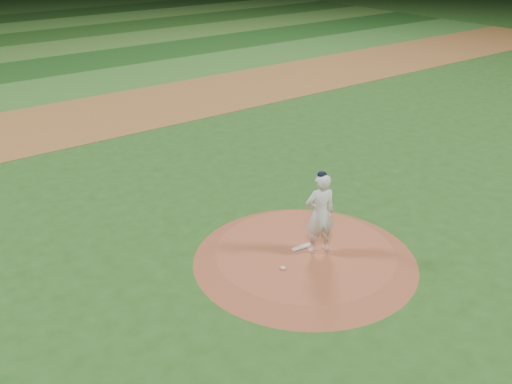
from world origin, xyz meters
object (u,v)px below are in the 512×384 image
(pitching_rubber, at_px, (302,247))
(pitcher_on_mound, at_px, (320,213))
(rosin_bag, at_px, (283,268))
(pitchers_mound, at_px, (305,256))

(pitching_rubber, bearing_deg, pitcher_on_mound, -55.17)
(pitching_rubber, height_order, rosin_bag, rosin_bag)
(pitchers_mound, height_order, rosin_bag, rosin_bag)
(pitchers_mound, bearing_deg, pitcher_on_mound, -33.04)
(pitching_rubber, bearing_deg, pitchers_mound, -104.44)
(rosin_bag, relative_size, pitcher_on_mound, 0.06)
(pitchers_mound, distance_m, pitching_rubber, 0.24)
(pitchers_mound, relative_size, rosin_bag, 44.15)
(pitchers_mound, bearing_deg, pitching_rubber, 71.11)
(rosin_bag, bearing_deg, pitchers_mound, 17.17)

